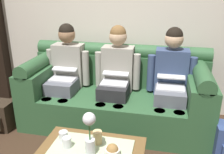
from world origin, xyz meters
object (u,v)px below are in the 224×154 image
flower_vase (90,132)px  cup_far_center (64,136)px  coffee_table (92,153)px  person_middle (116,73)px  cup_near_left (97,137)px  snack_bowl (112,150)px  person_left (66,70)px  couch (116,95)px  cup_near_right (67,142)px  person_right (171,77)px

flower_vase → cup_far_center: bearing=155.8°
coffee_table → cup_far_center: bearing=169.5°
person_middle → cup_near_left: 1.01m
person_middle → snack_bowl: size_ratio=9.82×
snack_bowl → flower_vase: bearing=-168.2°
person_left → flower_vase: bearing=-60.0°
snack_bowl → couch: bearing=99.8°
flower_vase → cup_near_left: 0.22m
couch → person_left: (-0.64, -0.00, 0.29)m
coffee_table → cup_near_right: 0.23m
person_middle → cup_near_left: size_ratio=10.42×
cup_near_right → cup_far_center: same height
person_middle → flower_vase: person_middle is taller
person_left → cup_near_right: (0.44, -1.09, -0.26)m
person_middle → cup_near_right: person_middle is taller
person_right → cup_far_center: bearing=-132.0°
person_left → cup_near_right: 1.21m
couch → person_right: bearing=-0.3°
couch → cup_far_center: (-0.27, -1.02, 0.03)m
person_right → cup_far_center: size_ratio=13.50×
person_left → cup_near_right: size_ratio=13.39×
snack_bowl → coffee_table: bearing=167.9°
coffee_table → cup_near_left: cup_near_left is taller
couch → person_left: size_ratio=1.81×
couch → cup_far_center: bearing=-104.8°
couch → cup_far_center: couch is taller
cup_near_right → flower_vase: bearing=-12.2°
person_left → cup_far_center: person_left is taller
person_right → person_middle: bearing=180.0°
cup_near_left → coffee_table: bearing=-112.9°
cup_far_center → coffee_table: bearing=-10.5°
flower_vase → cup_near_left: flower_vase is taller
coffee_table → flower_vase: (0.02, -0.08, 0.26)m
person_right → person_left: bearing=180.0°
person_left → person_middle: same height
flower_vase → cup_near_left: size_ratio=3.23×
cup_near_left → flower_vase: bearing=-96.3°
person_right → snack_bowl: bearing=-112.2°
cup_near_left → cup_far_center: cup_near_left is taller
cup_near_right → person_middle: bearing=79.4°
couch → person_middle: bearing=-90.0°
flower_vase → cup_near_right: 0.28m
flower_vase → snack_bowl: 0.25m
couch → cup_near_right: couch is taller
person_left → person_middle: 0.64m
couch → coffee_table: couch is taller
person_left → person_middle: size_ratio=1.00×
person_left → person_right: (1.29, -0.00, 0.00)m
cup_far_center → snack_bowl: bearing=-11.2°
snack_bowl → cup_near_left: bearing=142.8°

